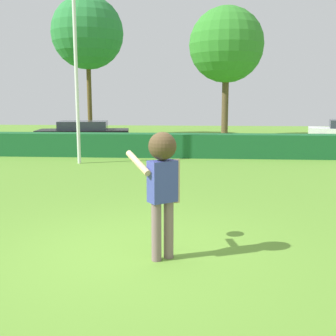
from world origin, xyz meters
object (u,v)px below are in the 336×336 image
(birch_tree, at_px, (87,33))
(maple_tree, at_px, (226,45))
(person, at_px, (162,176))
(parked_car_black, at_px, (84,133))
(frisbee, at_px, (155,164))
(lamppost, at_px, (76,64))

(birch_tree, bearing_deg, maple_tree, 0.11)
(person, xyz_separation_m, birch_tree, (-6.11, 18.99, 4.87))
(person, bearing_deg, parked_car_black, 110.23)
(frisbee, relative_size, parked_car_black, 0.06)
(person, distance_m, frisbee, 0.70)
(maple_tree, bearing_deg, lamppost, -118.88)
(frisbee, height_order, birch_tree, birch_tree)
(parked_car_black, distance_m, maple_tree, 10.03)
(frisbee, bearing_deg, birch_tree, 107.97)
(lamppost, height_order, birch_tree, birch_tree)
(frisbee, height_order, lamppost, lamppost)
(parked_car_black, bearing_deg, birch_tree, 101.84)
(parked_car_black, height_order, birch_tree, birch_tree)
(person, distance_m, parked_car_black, 14.28)
(frisbee, relative_size, maple_tree, 0.04)
(person, distance_m, birch_tree, 20.53)
(birch_tree, bearing_deg, lamppost, -77.19)
(person, bearing_deg, frisbee, 103.85)
(frisbee, relative_size, birch_tree, 0.03)
(maple_tree, bearing_deg, person, -95.94)
(person, height_order, parked_car_black, person)
(frisbee, xyz_separation_m, parked_car_black, (-4.77, 12.71, -0.57))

